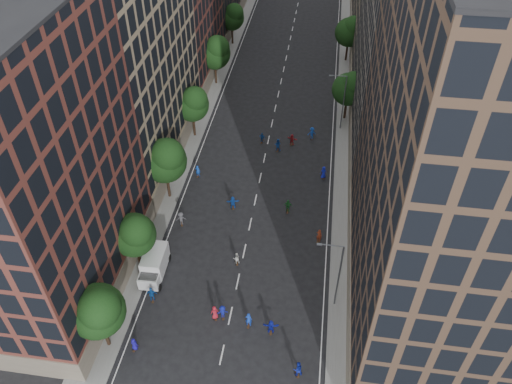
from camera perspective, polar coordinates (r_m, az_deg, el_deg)
ground at (r=74.97m, az=1.38°, el=5.76°), size 240.00×240.00×0.00m
sidewalk_left at (r=82.99m, az=-6.31°, el=9.46°), size 4.00×105.00×0.15m
sidewalk_right at (r=80.95m, az=10.61°, el=8.06°), size 4.00×105.00×0.15m
bldg_left_a at (r=49.93m, az=-25.11°, el=1.75°), size 14.00×22.00×30.00m
bldg_left_b at (r=66.83m, az=-16.04°, el=16.32°), size 14.00×26.00×34.00m
bldg_right_a at (r=45.46m, az=22.01°, el=3.49°), size 14.00×30.00×36.00m
bldg_right_b at (r=71.00m, az=18.17°, el=16.93°), size 14.00×28.00×33.00m
tree_left_0 at (r=48.44m, az=-17.61°, el=-12.76°), size 5.20×5.20×8.83m
tree_left_1 at (r=54.44m, az=-13.72°, el=-4.67°), size 4.80×4.80×8.21m
tree_left_2 at (r=62.18m, az=-10.32°, el=3.72°), size 5.60×5.60×9.45m
tree_left_3 at (r=73.49m, az=-7.24°, el=10.05°), size 5.00×5.00×8.58m
tree_left_4 at (r=86.96m, az=-4.66°, el=15.70°), size 5.40×5.40×9.08m
tree_left_5 at (r=101.46m, az=-2.71°, el=19.42°), size 4.80×4.80×8.33m
tree_right_a at (r=78.36m, az=10.66°, el=11.63°), size 5.00×5.00×8.39m
tree_right_b at (r=96.15m, az=10.75°, el=17.66°), size 5.20×5.20×8.83m
streetlamp_near at (r=50.57m, az=9.25°, el=-9.08°), size 2.64×0.22×9.06m
streetlamp_far at (r=76.07m, az=9.83°, el=10.36°), size 2.64×0.22×9.06m
cargo_van at (r=56.55m, az=-11.59°, el=-8.15°), size 2.56×5.25×2.76m
skater_0 at (r=51.83m, az=-13.75°, el=-16.56°), size 0.83×0.62×1.54m
skater_1 at (r=51.75m, az=-0.86°, el=-14.40°), size 0.72×0.49×1.92m
skater_2 at (r=49.13m, az=4.78°, el=-19.51°), size 1.10×0.97×1.88m
skater_3 at (r=52.52m, az=-3.84°, el=-13.55°), size 1.22×0.92×1.68m
skater_4 at (r=54.65m, az=-11.81°, el=-11.40°), size 1.21×0.68×1.94m
skater_5 at (r=51.42m, az=1.72°, el=-15.15°), size 1.65×0.66×1.74m
skater_6 at (r=52.50m, az=-4.73°, el=-13.59°), size 1.00×0.85×1.74m
skater_7 at (r=59.55m, az=7.22°, el=-4.98°), size 0.79×0.66×1.85m
skater_8 at (r=56.94m, az=-2.25°, el=-7.61°), size 0.92×0.82×1.56m
skater_9 at (r=61.73m, az=-8.56°, el=-3.05°), size 1.37×1.06×1.87m
skater_10 at (r=62.81m, az=3.68°, el=-1.62°), size 1.14×0.53×1.89m
skater_11 at (r=63.29m, az=-2.66°, el=-1.23°), size 1.73×0.89×1.79m
skater_12 at (r=68.36m, az=7.71°, el=2.21°), size 1.01×0.81×1.81m
skater_13 at (r=68.51m, az=-6.67°, el=2.39°), size 0.68×0.49×1.75m
skater_14 at (r=72.73m, az=2.49°, el=5.39°), size 1.01×0.83×1.93m
skater_15 at (r=75.51m, az=6.40°, el=6.67°), size 1.40×1.06×1.93m
skater_16 at (r=74.39m, az=0.70°, el=6.20°), size 1.01×0.65×1.59m
skater_17 at (r=74.07m, az=4.13°, el=5.97°), size 1.67×0.95×1.72m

